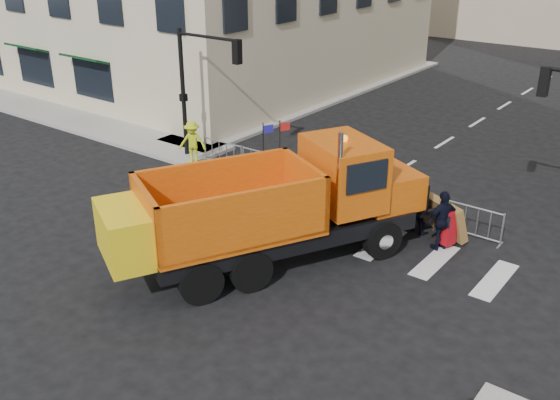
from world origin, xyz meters
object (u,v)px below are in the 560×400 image
Objects in this scene: cop_a at (408,203)px; newspaper_box at (447,227)px; cop_b at (419,209)px; cop_c at (443,221)px; plow_truck at (272,205)px; worker at (192,142)px.

newspaper_box is (1.60, -0.49, -0.18)m from cop_a.
cop_b is 1.30m from cop_c.
cop_a is 1.67m from cop_c.
cop_c is at bearing 158.43° from cop_b.
plow_truck reaches higher than cop_b.
cop_b is 0.84× the size of cop_c.
cop_c is at bearing 157.04° from cop_a.
cop_b is at bearing -26.91° from worker.
cop_c is 1.74× the size of newspaper_box.
plow_truck is 9.76× the size of newspaper_box.
plow_truck reaches higher than cop_c.
cop_a is 1.01× the size of worker.
worker is (-9.59, -0.10, 0.14)m from cop_a.
cop_b is at bearing 176.10° from newspaper_box.
cop_a reaches higher than newspaper_box.
cop_b is 1.45× the size of newspaper_box.
cop_c is 11.12m from worker.
plow_truck is at bearing -15.38° from cop_c.
newspaper_box is (1.17, -0.49, -0.10)m from cop_b.
plow_truck is at bearing -57.66° from worker.
worker is at bearing 11.89° from cop_b.
worker is (-10.02, -0.10, 0.22)m from cop_b.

